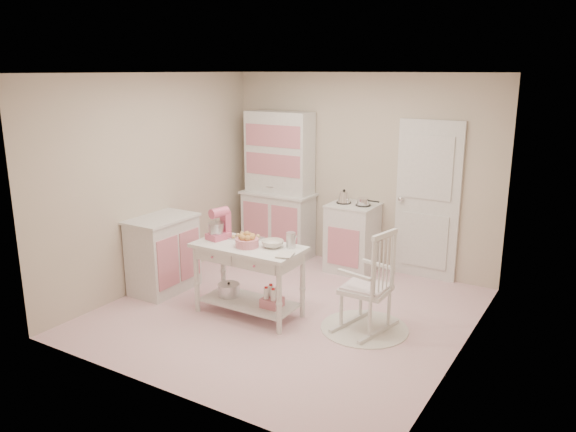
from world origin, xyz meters
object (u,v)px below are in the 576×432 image
at_px(work_table, 249,280).
at_px(bread_basket, 247,243).
at_px(stove, 352,237).
at_px(base_cabinet, 163,254).
at_px(stand_mixer, 218,224).
at_px(rocking_chair, 366,280).
at_px(hutch, 278,185).

relative_size(work_table, bread_basket, 4.80).
relative_size(stove, base_cabinet, 1.00).
bearing_deg(stand_mixer, rocking_chair, 22.41).
height_order(hutch, stove, hutch).
relative_size(rocking_chair, stand_mixer, 3.24).
bearing_deg(base_cabinet, stand_mixer, -1.75).
distance_m(work_table, bread_basket, 0.45).
bearing_deg(bread_basket, work_table, 111.80).
height_order(stove, work_table, stove).
xyz_separation_m(base_cabinet, work_table, (1.30, -0.05, -0.06)).
bearing_deg(hutch, stand_mixer, -77.93).
bearing_deg(bread_basket, rocking_chair, 16.62).
bearing_deg(hutch, stove, -2.39).
distance_m(base_cabinet, stand_mixer, 1.02).
distance_m(stove, work_table, 1.91).
height_order(work_table, stand_mixer, stand_mixer).
distance_m(stand_mixer, bread_basket, 0.46).
relative_size(stand_mixer, bread_basket, 1.36).
relative_size(hutch, base_cabinet, 2.26).
bearing_deg(base_cabinet, rocking_chair, 6.03).
relative_size(base_cabinet, rocking_chair, 0.84).
height_order(hutch, work_table, hutch).
bearing_deg(rocking_chair, work_table, -153.53).
relative_size(stove, rocking_chair, 0.84).
bearing_deg(stand_mixer, bread_basket, 3.30).
bearing_deg(bread_basket, stove, 79.60).
bearing_deg(stove, bread_basket, -100.40).
relative_size(base_cabinet, work_table, 0.77).
relative_size(hutch, work_table, 1.73).
distance_m(base_cabinet, rocking_chair, 2.56).
relative_size(hutch, rocking_chair, 1.89).
height_order(stove, rocking_chair, rocking_chair).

